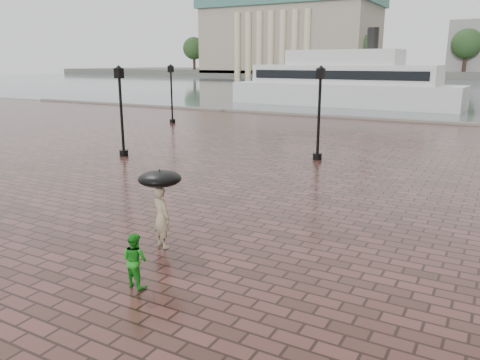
# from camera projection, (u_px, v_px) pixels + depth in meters

# --- Properties ---
(ground) EXTENTS (300.00, 300.00, 0.00)m
(ground) POSITION_uv_depth(u_px,v_px,m) (34.00, 239.00, 12.75)
(ground) COLOR #361E18
(ground) RESTS_ON ground
(harbour_water) EXTENTS (240.00, 240.00, 0.00)m
(harbour_water) POSITION_uv_depth(u_px,v_px,m) (443.00, 87.00, 90.58)
(harbour_water) COLOR #454F54
(harbour_water) RESTS_ON ground
(quay_edge) EXTENTS (80.00, 0.60, 0.30)m
(quay_edge) POSITION_uv_depth(u_px,v_px,m) (357.00, 119.00, 39.82)
(quay_edge) COLOR slate
(quay_edge) RESTS_ON ground
(far_shore) EXTENTS (300.00, 60.00, 2.00)m
(far_shore) POSITION_uv_depth(u_px,v_px,m) (469.00, 74.00, 147.86)
(far_shore) COLOR #4C4C47
(far_shore) RESTS_ON ground
(museum) EXTENTS (57.00, 32.50, 26.00)m
(museum) POSITION_uv_depth(u_px,v_px,m) (290.00, 34.00, 157.72)
(museum) COLOR gray
(museum) RESTS_ON ground
(far_trees) EXTENTS (188.00, 8.00, 13.50)m
(far_trees) POSITION_uv_depth(u_px,v_px,m) (467.00, 44.00, 127.18)
(far_trees) COLOR #2D2119
(far_trees) RESTS_ON ground
(street_lamps) EXTENTS (15.44, 12.44, 4.40)m
(street_lamps) POSITION_uv_depth(u_px,v_px,m) (198.00, 103.00, 27.52)
(street_lamps) COLOR black
(street_lamps) RESTS_ON ground
(adult_pedestrian) EXTENTS (0.68, 0.56, 1.62)m
(adult_pedestrian) POSITION_uv_depth(u_px,v_px,m) (161.00, 217.00, 12.03)
(adult_pedestrian) COLOR tan
(adult_pedestrian) RESTS_ON ground
(child_pedestrian) EXTENTS (0.62, 0.50, 1.20)m
(child_pedestrian) POSITION_uv_depth(u_px,v_px,m) (135.00, 260.00, 9.93)
(child_pedestrian) COLOR #1B951D
(child_pedestrian) RESTS_ON ground
(ferry_near) EXTENTS (25.06, 7.14, 8.14)m
(ferry_near) POSITION_uv_depth(u_px,v_px,m) (343.00, 83.00, 51.05)
(ferry_near) COLOR silver
(ferry_near) RESTS_ON ground
(umbrella) EXTENTS (1.10, 1.10, 1.12)m
(umbrella) POSITION_uv_depth(u_px,v_px,m) (160.00, 179.00, 11.78)
(umbrella) COLOR black
(umbrella) RESTS_ON ground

